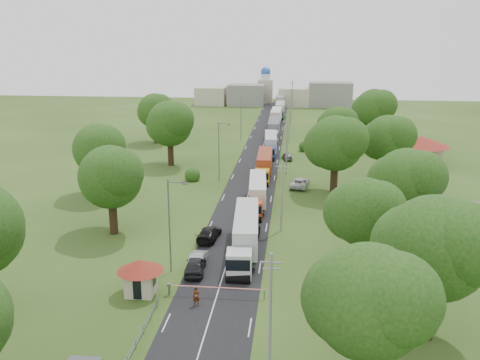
# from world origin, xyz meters

# --- Properties ---
(ground) EXTENTS (260.00, 260.00, 0.00)m
(ground) POSITION_xyz_m (0.00, 0.00, 0.00)
(ground) COLOR #2A4216
(ground) RESTS_ON ground
(road) EXTENTS (8.00, 200.00, 0.04)m
(road) POSITION_xyz_m (0.00, 20.00, 0.00)
(road) COLOR black
(road) RESTS_ON ground
(boom_barrier) EXTENTS (9.22, 0.35, 1.18)m
(boom_barrier) POSITION_xyz_m (-1.36, -25.00, 0.89)
(boom_barrier) COLOR slate
(boom_barrier) RESTS_ON ground
(guard_booth) EXTENTS (4.40, 4.40, 3.45)m
(guard_booth) POSITION_xyz_m (-7.20, -25.00, 2.16)
(guard_booth) COLOR beige
(guard_booth) RESTS_ON ground
(guard_rail) EXTENTS (0.10, 17.00, 1.70)m
(guard_rail) POSITION_xyz_m (-5.00, -35.00, 0.00)
(guard_rail) COLOR slate
(guard_rail) RESTS_ON ground
(info_sign) EXTENTS (0.12, 3.10, 4.10)m
(info_sign) POSITION_xyz_m (5.20, 35.00, 3.00)
(info_sign) COLOR slate
(info_sign) RESTS_ON ground
(pole_0) EXTENTS (1.60, 0.24, 9.00)m
(pole_0) POSITION_xyz_m (5.50, -35.00, 4.68)
(pole_0) COLOR gray
(pole_0) RESTS_ON ground
(pole_1) EXTENTS (1.60, 0.24, 9.00)m
(pole_1) POSITION_xyz_m (5.50, -7.00, 4.68)
(pole_1) COLOR gray
(pole_1) RESTS_ON ground
(pole_2) EXTENTS (1.60, 0.24, 9.00)m
(pole_2) POSITION_xyz_m (5.50, 21.00, 4.68)
(pole_2) COLOR gray
(pole_2) RESTS_ON ground
(pole_3) EXTENTS (1.60, 0.24, 9.00)m
(pole_3) POSITION_xyz_m (5.50, 49.00, 4.68)
(pole_3) COLOR gray
(pole_3) RESTS_ON ground
(pole_4) EXTENTS (1.60, 0.24, 9.00)m
(pole_4) POSITION_xyz_m (5.50, 77.00, 4.68)
(pole_4) COLOR gray
(pole_4) RESTS_ON ground
(pole_5) EXTENTS (1.60, 0.24, 9.00)m
(pole_5) POSITION_xyz_m (5.50, 105.00, 4.68)
(pole_5) COLOR gray
(pole_5) RESTS_ON ground
(lamp_0) EXTENTS (2.03, 0.22, 10.00)m
(lamp_0) POSITION_xyz_m (-5.35, -20.00, 5.55)
(lamp_0) COLOR slate
(lamp_0) RESTS_ON ground
(lamp_1) EXTENTS (2.03, 0.22, 10.00)m
(lamp_1) POSITION_xyz_m (-5.35, 15.00, 5.55)
(lamp_1) COLOR slate
(lamp_1) RESTS_ON ground
(lamp_2) EXTENTS (2.03, 0.22, 10.00)m
(lamp_2) POSITION_xyz_m (-5.35, 50.00, 5.55)
(lamp_2) COLOR slate
(lamp_2) RESTS_ON ground
(tree_0) EXTENTS (8.80, 8.80, 11.07)m
(tree_0) POSITION_xyz_m (11.99, -37.84, 7.22)
(tree_0) COLOR #382616
(tree_0) RESTS_ON ground
(tree_1) EXTENTS (9.60, 9.60, 12.05)m
(tree_1) POSITION_xyz_m (17.99, -29.83, 7.85)
(tree_1) COLOR #382616
(tree_1) RESTS_ON ground
(tree_2) EXTENTS (8.00, 8.00, 10.10)m
(tree_2) POSITION_xyz_m (13.99, -17.86, 6.60)
(tree_2) COLOR #382616
(tree_2) RESTS_ON ground
(tree_3) EXTENTS (8.80, 8.80, 11.07)m
(tree_3) POSITION_xyz_m (19.99, -7.84, 7.22)
(tree_3) COLOR #382616
(tree_3) RESTS_ON ground
(tree_4) EXTENTS (9.60, 9.60, 12.05)m
(tree_4) POSITION_xyz_m (12.99, 10.17, 7.85)
(tree_4) COLOR #382616
(tree_4) RESTS_ON ground
(tree_5) EXTENTS (8.80, 8.80, 11.07)m
(tree_5) POSITION_xyz_m (21.99, 18.16, 7.22)
(tree_5) COLOR #382616
(tree_5) RESTS_ON ground
(tree_6) EXTENTS (8.00, 8.00, 10.10)m
(tree_6) POSITION_xyz_m (14.99, 35.14, 6.60)
(tree_6) COLOR #382616
(tree_6) RESTS_ON ground
(tree_7) EXTENTS (9.60, 9.60, 12.05)m
(tree_7) POSITION_xyz_m (23.99, 50.17, 7.85)
(tree_7) COLOR #382616
(tree_7) RESTS_ON ground
(tree_10) EXTENTS (8.80, 8.80, 11.07)m
(tree_10) POSITION_xyz_m (-15.01, -9.84, 7.22)
(tree_10) COLOR #382616
(tree_10) RESTS_ON ground
(tree_11) EXTENTS (8.80, 8.80, 11.07)m
(tree_11) POSITION_xyz_m (-22.01, 5.16, 7.22)
(tree_11) COLOR #382616
(tree_11) RESTS_ON ground
(tree_12) EXTENTS (9.60, 9.60, 12.05)m
(tree_12) POSITION_xyz_m (-16.01, 25.17, 7.85)
(tree_12) COLOR #382616
(tree_12) RESTS_ON ground
(tree_13) EXTENTS (8.80, 8.80, 11.07)m
(tree_13) POSITION_xyz_m (-24.01, 45.16, 7.22)
(tree_13) COLOR #382616
(tree_13) RESTS_ON ground
(house_brick) EXTENTS (8.60, 6.60, 5.20)m
(house_brick) POSITION_xyz_m (26.00, -12.00, 2.65)
(house_brick) COLOR maroon
(house_brick) RESTS_ON ground
(house_cream) EXTENTS (10.08, 10.08, 5.80)m
(house_cream) POSITION_xyz_m (30.00, 30.00, 3.64)
(house_cream) COLOR beige
(house_cream) RESTS_ON ground
(distant_town) EXTENTS (52.00, 8.00, 8.00)m
(distant_town) POSITION_xyz_m (0.68, 110.00, 3.49)
(distant_town) COLOR gray
(distant_town) RESTS_ON ground
(church) EXTENTS (5.00, 5.00, 12.30)m
(church) POSITION_xyz_m (-4.00, 118.00, 5.39)
(church) COLOR beige
(church) RESTS_ON ground
(truck_0) EXTENTS (3.48, 15.43, 4.26)m
(truck_0) POSITION_xyz_m (1.71, -14.28, 2.26)
(truck_0) COLOR silver
(truck_0) RESTS_ON ground
(truck_1) EXTENTS (3.09, 13.70, 3.78)m
(truck_1) POSITION_xyz_m (1.78, 2.47, 2.01)
(truck_1) COLOR #C34016
(truck_1) RESTS_ON ground
(truck_2) EXTENTS (2.67, 14.00, 3.88)m
(truck_2) POSITION_xyz_m (1.77, 19.16, 2.06)
(truck_2) COLOR yellow
(truck_2) RESTS_ON ground
(truck_3) EXTENTS (2.97, 13.84, 3.82)m
(truck_3) POSITION_xyz_m (1.93, 36.72, 2.03)
(truck_3) COLOR #1C4DA8
(truck_3) RESTS_ON ground
(truck_4) EXTENTS (2.74, 15.05, 4.17)m
(truck_4) POSITION_xyz_m (1.88, 53.12, 2.21)
(truck_4) COLOR silver
(truck_4) RESTS_ON ground
(truck_5) EXTENTS (2.75, 14.83, 4.11)m
(truck_5) POSITION_xyz_m (1.67, 71.39, 2.18)
(truck_5) COLOR red
(truck_5) RESTS_ON ground
(truck_6) EXTENTS (2.50, 14.21, 3.94)m
(truck_6) POSITION_xyz_m (2.23, 86.33, 2.09)
(truck_6) COLOR #286C2E
(truck_6) RESTS_ON ground
(truck_7) EXTENTS (3.12, 14.64, 4.04)m
(truck_7) POSITION_xyz_m (1.78, 105.17, 2.15)
(truck_7) COLOR #B2B2B2
(truck_7) RESTS_ON ground
(car_lane_front) EXTENTS (2.35, 5.04, 1.67)m
(car_lane_front) POSITION_xyz_m (-2.94, -20.00, 0.84)
(car_lane_front) COLOR black
(car_lane_front) RESTS_ON ground
(car_lane_mid) EXTENTS (1.59, 4.29, 1.40)m
(car_lane_mid) POSITION_xyz_m (-3.00, -18.00, 0.70)
(car_lane_mid) COLOR #96989E
(car_lane_mid) RESTS_ON ground
(car_lane_rear) EXTENTS (2.67, 5.47, 1.53)m
(car_lane_rear) POSITION_xyz_m (-3.00, -10.80, 0.77)
(car_lane_rear) COLOR black
(car_lane_rear) RESTS_ON ground
(car_verge_near) EXTENTS (3.41, 5.92, 1.55)m
(car_verge_near) POSITION_xyz_m (7.86, 12.78, 0.78)
(car_verge_near) COLOR silver
(car_verge_near) RESTS_ON ground
(car_verge_far) EXTENTS (2.15, 4.26, 1.39)m
(car_verge_far) POSITION_xyz_m (5.50, 31.79, 0.70)
(car_verge_far) COLOR slate
(car_verge_far) RESTS_ON ground
(pedestrian_near) EXTENTS (0.70, 0.51, 1.75)m
(pedestrian_near) POSITION_xyz_m (-1.55, -26.81, 0.87)
(pedestrian_near) COLOR gray
(pedestrian_near) RESTS_ON ground
(pedestrian_booth) EXTENTS (0.96, 0.97, 1.58)m
(pedestrian_booth) POSITION_xyz_m (-6.50, -26.00, 0.79)
(pedestrian_booth) COLOR gray
(pedestrian_booth) RESTS_ON ground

